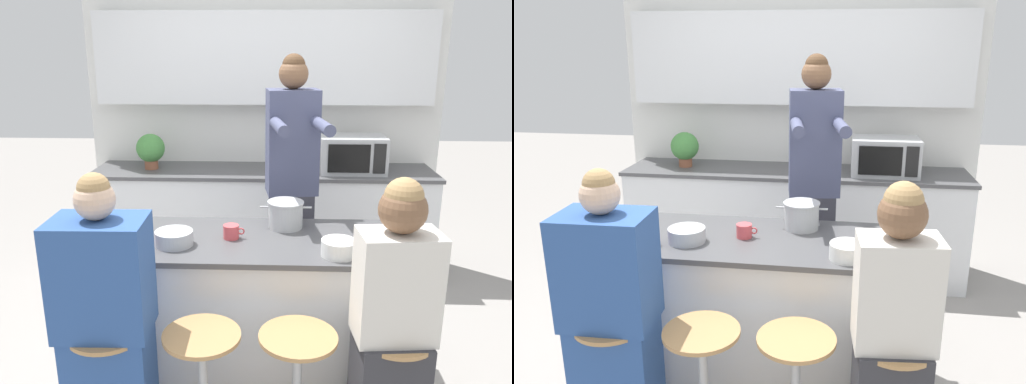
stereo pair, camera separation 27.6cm
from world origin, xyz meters
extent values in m
plane|color=gray|center=(0.00, 0.00, 0.00)|extent=(16.00, 16.00, 0.00)
cube|color=silver|center=(0.00, 1.81, 1.35)|extent=(3.06, 0.06, 2.70)
cube|color=silver|center=(0.00, 1.70, 1.83)|extent=(2.81, 0.16, 0.75)
cube|color=silver|center=(0.00, 1.48, 0.45)|extent=(2.81, 0.57, 0.90)
cube|color=#4C4C4F|center=(0.00, 1.48, 0.91)|extent=(2.84, 0.60, 0.03)
cube|color=black|center=(0.00, 0.00, 0.03)|extent=(1.52, 0.57, 0.06)
cube|color=silver|center=(0.00, 0.00, 0.46)|extent=(1.60, 0.65, 0.80)
cube|color=#4C4C4F|center=(0.00, 0.00, 0.88)|extent=(1.64, 0.69, 0.03)
cylinder|color=#B7BABC|center=(-0.66, -0.60, 0.33)|extent=(0.04, 0.04, 0.63)
cylinder|color=tan|center=(-0.66, -0.60, 0.66)|extent=(0.36, 0.36, 0.02)
cylinder|color=tan|center=(-0.22, -0.61, 0.66)|extent=(0.36, 0.36, 0.02)
cylinder|color=tan|center=(0.22, -0.60, 0.66)|extent=(0.36, 0.36, 0.02)
cylinder|color=tan|center=(0.66, -0.57, 0.66)|extent=(0.36, 0.36, 0.02)
cube|color=#383842|center=(0.21, 0.60, 0.49)|extent=(0.30, 0.26, 0.99)
cube|color=#474C6B|center=(0.21, 0.60, 1.33)|extent=(0.35, 0.26, 0.67)
cylinder|color=#474C6B|center=(0.13, 0.29, 1.47)|extent=(0.12, 0.38, 0.07)
cylinder|color=#474C6B|center=(0.38, 0.32, 1.47)|extent=(0.12, 0.38, 0.07)
sphere|color=brown|center=(0.21, 0.60, 1.76)|extent=(0.21, 0.21, 0.19)
sphere|color=#513823|center=(0.21, 0.60, 1.81)|extent=(0.16, 0.16, 0.15)
cube|color=#2D5193|center=(-0.66, -0.59, 0.33)|extent=(0.39, 0.27, 0.67)
cube|color=#2D5193|center=(-0.66, -0.59, 0.93)|extent=(0.43, 0.30, 0.54)
sphere|color=#DBB293|center=(-0.66, -0.59, 1.29)|extent=(0.18, 0.18, 0.18)
sphere|color=#A37F51|center=(-0.66, -0.59, 1.34)|extent=(0.14, 0.14, 0.14)
cube|color=silver|center=(0.64, -0.59, 0.91)|extent=(0.37, 0.25, 0.50)
sphere|color=brown|center=(0.64, -0.59, 1.27)|extent=(0.22, 0.22, 0.20)
sphere|color=#A37F51|center=(0.64, -0.59, 1.32)|extent=(0.18, 0.18, 0.16)
cylinder|color=#B7BABC|center=(0.17, 0.19, 0.97)|extent=(0.20, 0.20, 0.15)
cylinder|color=#B7BABC|center=(0.17, 0.19, 1.05)|extent=(0.21, 0.21, 0.01)
cylinder|color=#B7BABC|center=(0.04, 0.19, 1.02)|extent=(0.05, 0.01, 0.01)
cylinder|color=#B7BABC|center=(0.29, 0.19, 1.02)|extent=(0.05, 0.01, 0.01)
cylinder|color=white|center=(0.43, -0.22, 0.93)|extent=(0.18, 0.18, 0.08)
cylinder|color=#B7BABC|center=(-0.43, -0.11, 0.93)|extent=(0.20, 0.20, 0.08)
cylinder|color=#DB4C51|center=(-0.14, 0.00, 0.93)|extent=(0.09, 0.09, 0.08)
torus|color=#DB4C51|center=(-0.08, 0.00, 0.93)|extent=(0.04, 0.01, 0.04)
ellipsoid|color=yellow|center=(0.66, -0.20, 0.91)|extent=(0.11, 0.04, 0.05)
ellipsoid|color=yellow|center=(0.63, -0.17, 0.91)|extent=(0.09, 0.11, 0.05)
ellipsoid|color=yellow|center=(0.69, -0.17, 0.91)|extent=(0.10, 0.10, 0.05)
cube|color=#7A428E|center=(-0.63, -0.18, 0.97)|extent=(0.07, 0.07, 0.15)
cylinder|color=white|center=(-0.63, -0.18, 1.05)|extent=(0.03, 0.03, 0.02)
cube|color=#B2B5B7|center=(0.73, 1.45, 1.07)|extent=(0.53, 0.35, 0.30)
cube|color=black|center=(0.68, 1.27, 1.07)|extent=(0.33, 0.01, 0.23)
cube|color=black|center=(0.92, 1.27, 1.07)|extent=(0.10, 0.01, 0.24)
cylinder|color=#93563D|center=(-0.94, 1.48, 0.96)|extent=(0.11, 0.11, 0.08)
sphere|color=#478942|center=(-0.94, 1.48, 1.10)|extent=(0.24, 0.24, 0.24)
camera|label=1|loc=(0.11, -2.58, 1.92)|focal=35.00mm
camera|label=2|loc=(0.39, -2.56, 1.92)|focal=35.00mm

